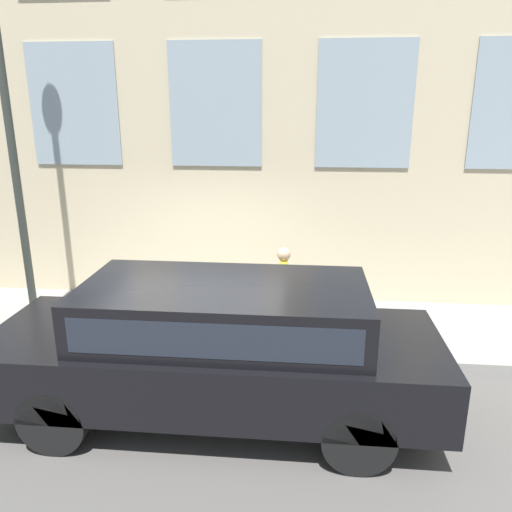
{
  "coord_description": "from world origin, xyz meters",
  "views": [
    {
      "loc": [
        -6.33,
        -1.5,
        3.5
      ],
      "look_at": [
        0.76,
        -0.82,
        1.37
      ],
      "focal_mm": 35.0,
      "sensor_mm": 36.0,
      "label": 1
    }
  ],
  "objects": [
    {
      "name": "building_facade",
      "position": [
        2.39,
        0.0,
        3.92
      ],
      "size": [
        0.33,
        40.0,
        7.83
      ],
      "color": "#C6B793",
      "rests_on": "ground_plane"
    },
    {
      "name": "sidewalk",
      "position": [
        1.12,
        0.0,
        0.07
      ],
      "size": [
        2.24,
        60.0,
        0.15
      ],
      "color": "gray",
      "rests_on": "ground_plane"
    },
    {
      "name": "fire_hydrant",
      "position": [
        0.55,
        -0.41,
        0.49
      ],
      "size": [
        0.29,
        0.42,
        0.68
      ],
      "color": "gold",
      "rests_on": "sidewalk"
    },
    {
      "name": "ground_plane",
      "position": [
        0.0,
        0.0,
        0.0
      ],
      "size": [
        80.0,
        80.0,
        0.0
      ],
      "primitive_type": "plane",
      "color": "#514F4C"
    },
    {
      "name": "person",
      "position": [
        0.97,
        -1.22,
        0.93
      ],
      "size": [
        0.32,
        0.21,
        1.3
      ],
      "rotation": [
        0.0,
        0.0,
        -2.65
      ],
      "color": "navy",
      "rests_on": "sidewalk"
    },
    {
      "name": "parked_truck_black_near",
      "position": [
        -1.27,
        -0.59,
        0.96
      ],
      "size": [
        1.8,
        5.06,
        1.64
      ],
      "color": "black",
      "rests_on": "ground_plane"
    }
  ]
}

